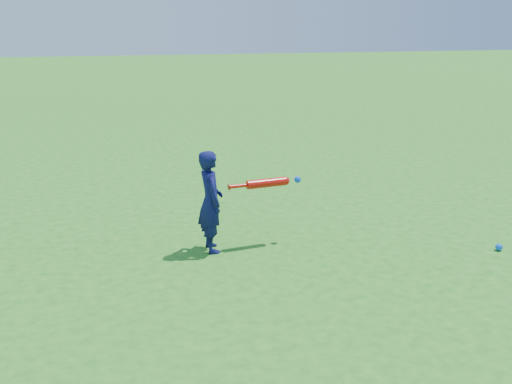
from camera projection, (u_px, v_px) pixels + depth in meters
ground at (274, 260)px, 5.70m from camera, size 80.00×80.00×0.00m
child at (211, 201)px, 5.81m from camera, size 0.27×0.40×1.06m
ground_ball_blue at (499, 247)px, 5.93m from camera, size 0.07×0.07×0.07m
bat_swing at (270, 183)px, 5.95m from camera, size 0.81×0.15×0.09m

